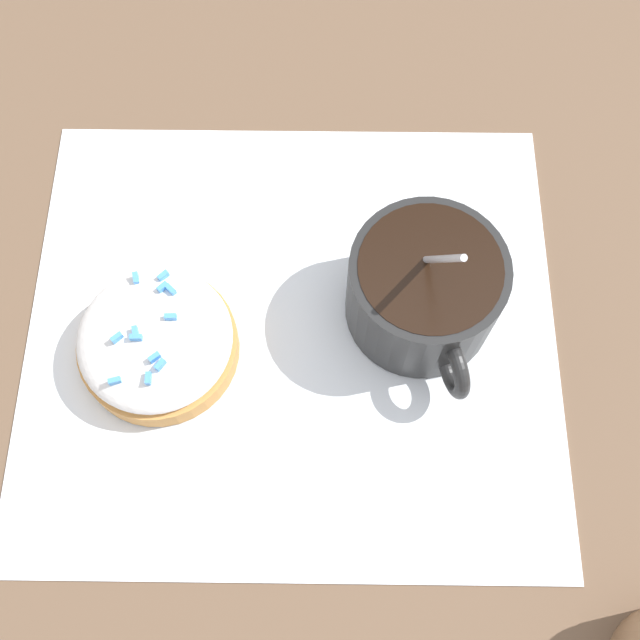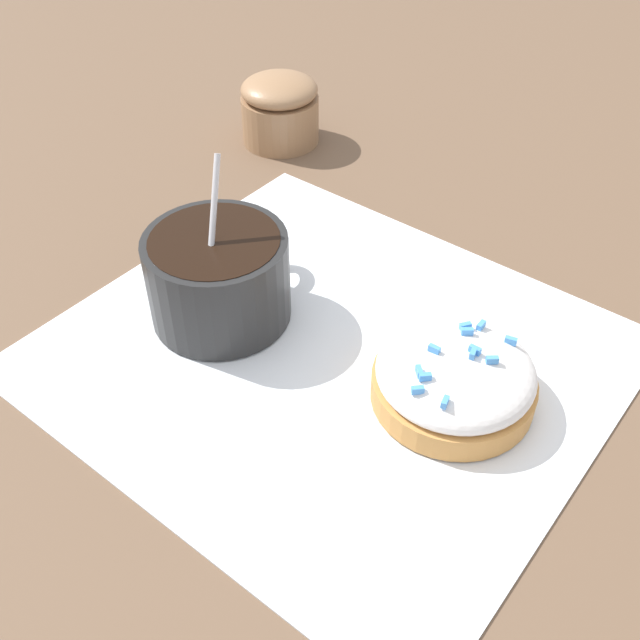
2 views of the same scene
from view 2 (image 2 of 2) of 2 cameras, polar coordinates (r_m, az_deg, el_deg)
ground_plane at (r=0.49m, az=0.72°, el=-2.75°), size 3.00×3.00×0.00m
paper_napkin at (r=0.48m, az=0.73°, el=-2.62°), size 0.37×0.34×0.00m
coffee_cup at (r=0.50m, az=-7.72°, el=3.56°), size 0.09×0.12×0.11m
frosted_pastry at (r=0.45m, az=10.21°, el=-4.33°), size 0.10×0.10×0.04m
sugar_bowl at (r=0.70m, az=-3.07°, el=15.77°), size 0.07×0.07×0.06m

